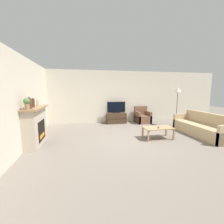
{
  "coord_description": "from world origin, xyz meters",
  "views": [
    {
      "loc": [
        -1.73,
        -4.82,
        1.71
      ],
      "look_at": [
        -0.53,
        0.89,
        0.85
      ],
      "focal_mm": 24.0,
      "sensor_mm": 36.0,
      "label": 1
    }
  ],
  "objects": [
    {
      "name": "mantel_vase_left",
      "position": [
        -3.14,
        -0.27,
        1.34
      ],
      "size": [
        0.13,
        0.13,
        0.33
      ],
      "color": "#512D23",
      "rests_on": "fireplace"
    },
    {
      "name": "potted_plant",
      "position": [
        -3.14,
        -0.46,
        1.37
      ],
      "size": [
        0.17,
        0.17,
        0.31
      ],
      "color": "#936B4C",
      "rests_on": "fireplace"
    },
    {
      "name": "ground_plane",
      "position": [
        0.0,
        0.0,
        0.0
      ],
      "size": [
        24.0,
        24.0,
        0.0
      ],
      "primitive_type": "plane",
      "color": "slate"
    },
    {
      "name": "coffee_table",
      "position": [
        0.91,
        -0.14,
        0.36
      ],
      "size": [
        1.02,
        0.55,
        0.41
      ],
      "color": "#A37F56",
      "rests_on": "ground"
    },
    {
      "name": "remote",
      "position": [
        0.88,
        -0.21,
        0.42
      ],
      "size": [
        0.1,
        0.15,
        0.02
      ],
      "rotation": [
        0.0,
        0.0,
        -0.45
      ],
      "color": "black",
      "rests_on": "coffee_table"
    },
    {
      "name": "tv_stand",
      "position": [
        0.05,
        2.61,
        0.27
      ],
      "size": [
        1.0,
        0.49,
        0.53
      ],
      "color": "#422D1E",
      "rests_on": "ground"
    },
    {
      "name": "couch",
      "position": [
        2.75,
        -0.1,
        0.29
      ],
      "size": [
        0.81,
        2.3,
        0.84
      ],
      "color": "tan",
      "rests_on": "ground"
    },
    {
      "name": "fireplace",
      "position": [
        -3.16,
        0.2,
        0.6
      ],
      "size": [
        0.47,
        1.54,
        1.19
      ],
      "color": "#B7A893",
      "rests_on": "ground"
    },
    {
      "name": "mantel_vase_centre_left",
      "position": [
        -3.14,
        0.08,
        1.32
      ],
      "size": [
        0.09,
        0.09,
        0.29
      ],
      "color": "#512D23",
      "rests_on": "fireplace"
    },
    {
      "name": "tv",
      "position": [
        0.05,
        2.6,
        0.8
      ],
      "size": [
        0.95,
        0.18,
        0.58
      ],
      "color": "black",
      "rests_on": "tv_stand"
    },
    {
      "name": "wall_back",
      "position": [
        0.0,
        2.92,
        1.35
      ],
      "size": [
        12.0,
        0.06,
        2.7
      ],
      "color": "beige",
      "rests_on": "ground"
    },
    {
      "name": "wall_left",
      "position": [
        -3.36,
        0.0,
        1.35
      ],
      "size": [
        0.06,
        12.0,
        2.7
      ],
      "color": "beige",
      "rests_on": "ground"
    },
    {
      "name": "mantel_vase_right",
      "position": [
        -3.14,
        0.66,
        1.29
      ],
      "size": [
        0.13,
        0.13,
        0.23
      ],
      "color": "beige",
      "rests_on": "fireplace"
    },
    {
      "name": "armchair",
      "position": [
        1.43,
        2.44,
        0.28
      ],
      "size": [
        0.7,
        0.76,
        0.85
      ],
      "color": "brown",
      "rests_on": "ground"
    },
    {
      "name": "floor_lamp",
      "position": [
        2.67,
        1.36,
        1.56
      ],
      "size": [
        0.3,
        0.3,
        1.84
      ],
      "color": "black",
      "rests_on": "ground"
    }
  ]
}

